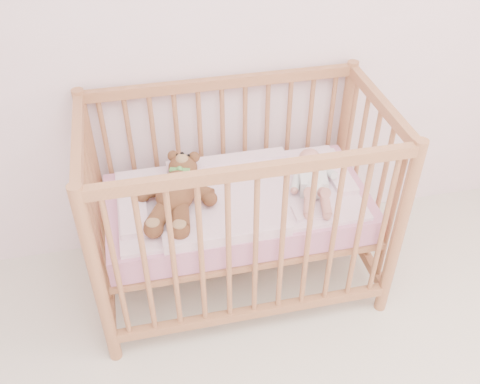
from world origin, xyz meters
name	(u,v)px	position (x,y,z in m)	size (l,w,h in m)	color
crib	(238,205)	(-0.15, 1.60, 0.50)	(1.36, 0.76, 1.00)	#B8784E
mattress	(238,208)	(-0.15, 1.60, 0.49)	(1.22, 0.62, 0.13)	pink
blanket	(238,195)	(-0.15, 1.60, 0.56)	(1.10, 0.58, 0.06)	#FBADC9
baby	(313,175)	(0.20, 1.58, 0.64)	(0.23, 0.48, 0.12)	white
teddy_bear	(176,192)	(-0.43, 1.58, 0.65)	(0.38, 0.55, 0.15)	brown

